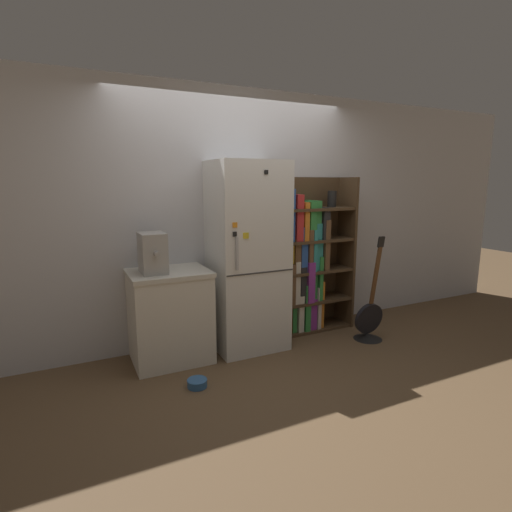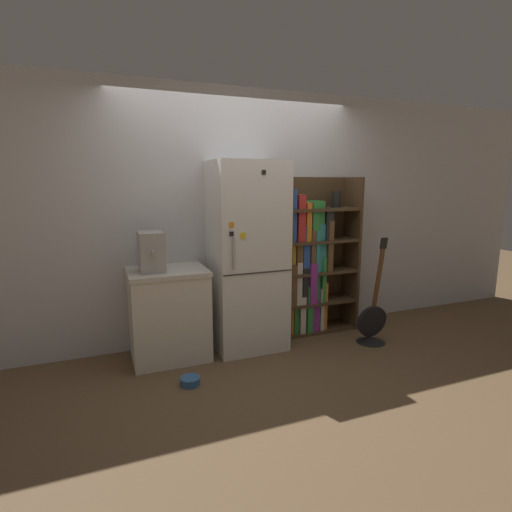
% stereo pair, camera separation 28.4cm
% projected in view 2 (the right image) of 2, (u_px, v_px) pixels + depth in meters
% --- Properties ---
extents(ground_plane, '(16.00, 16.00, 0.00)m').
position_uv_depth(ground_plane, '(253.00, 351.00, 4.00)').
color(ground_plane, brown).
extents(wall_back, '(8.00, 0.05, 2.60)m').
position_uv_depth(wall_back, '(236.00, 217.00, 4.19)').
color(wall_back, silver).
rests_on(wall_back, ground_plane).
extents(refrigerator, '(0.70, 0.62, 1.87)m').
position_uv_depth(refrigerator, '(247.00, 257.00, 3.97)').
color(refrigerator, white).
rests_on(refrigerator, ground_plane).
extents(bookshelf, '(0.88, 0.35, 1.72)m').
position_uv_depth(bookshelf, '(310.00, 262.00, 4.42)').
color(bookshelf, '#4C3823').
rests_on(bookshelf, ground_plane).
extents(kitchen_counter, '(0.72, 0.58, 0.86)m').
position_uv_depth(kitchen_counter, '(169.00, 314.00, 3.78)').
color(kitchen_counter, silver).
rests_on(kitchen_counter, ground_plane).
extents(espresso_machine, '(0.22, 0.35, 0.36)m').
position_uv_depth(espresso_machine, '(151.00, 252.00, 3.60)').
color(espresso_machine, '#A5A39E').
rests_on(espresso_machine, kitchen_counter).
extents(guitar, '(0.34, 0.31, 1.13)m').
position_uv_depth(guitar, '(372.00, 327.00, 4.18)').
color(guitar, black).
rests_on(guitar, ground_plane).
extents(pet_bowl, '(0.17, 0.17, 0.07)m').
position_uv_depth(pet_bowl, '(190.00, 380.00, 3.32)').
color(pet_bowl, '#3366A5').
rests_on(pet_bowl, ground_plane).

